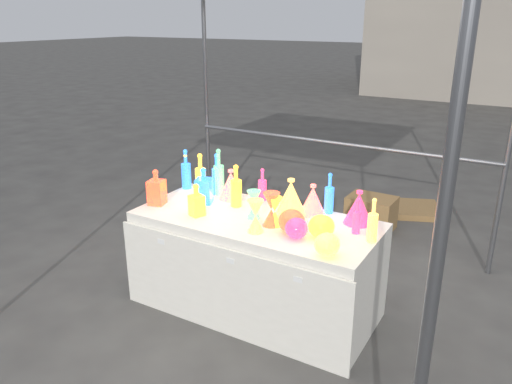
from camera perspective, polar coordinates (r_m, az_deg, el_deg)
The scene contains 29 objects.
ground at distance 4.01m, azimuth -0.00°, elevation -12.92°, with size 80.00×80.00×0.00m, color #5C5955.
display_table at distance 3.81m, azimuth -0.07°, elevation -8.23°, with size 1.84×0.83×0.75m.
cardboard_box_closed at distance 5.43m, azimuth 13.00°, elevation -2.32°, with size 0.48×0.35×0.35m, color #9B7446.
cardboard_box_flat at distance 6.04m, azimuth 16.47°, elevation -1.84°, with size 0.80×0.57×0.07m, color #9B7446.
bottle_0 at distance 4.13m, azimuth -6.37°, elevation 2.10°, with size 0.09×0.09×0.34m, color red, non-canonical shape.
bottle_1 at distance 4.27m, azimuth -8.00°, elevation 2.62°, with size 0.08×0.08×0.34m, color #18843B, non-canonical shape.
bottle_3 at distance 3.97m, azimuth 0.73°, elevation 0.89°, with size 0.07×0.07×0.27m, color #1A3899, non-canonical shape.
bottle_4 at distance 4.28m, azimuth -8.01°, elevation 2.38°, with size 0.07×0.07×0.30m, color #147D71, non-canonical shape.
bottle_5 at distance 4.08m, azimuth -4.27°, elevation 2.30°, with size 0.08×0.08×0.39m, color #A62174, non-canonical shape.
bottle_6 at distance 3.83m, azimuth -2.29°, elevation 0.73°, with size 0.09×0.09×0.34m, color red, non-canonical shape.
bottle_7 at distance 4.10m, azimuth -4.49°, elevation 2.07°, with size 0.08×0.08×0.35m, color #18843B, non-canonical shape.
decanter_0 at distance 3.68m, azimuth -6.81°, elevation -0.89°, with size 0.10×0.10×0.25m, color red, non-canonical shape.
decanter_1 at distance 3.95m, azimuth -11.32°, elevation 0.57°, with size 0.12×0.12×0.28m, color orange, non-canonical shape.
decanter_2 at distance 3.92m, azimuth -5.99°, elevation 0.74°, with size 0.12×0.12×0.29m, color #18843B, non-canonical shape.
hourglass_0 at distance 3.49m, azimuth 1.75°, elevation -1.98°, with size 0.12×0.12×0.24m, color orange, non-canonical shape.
hourglass_2 at distance 3.38m, azimuth -0.06°, elevation -2.77°, with size 0.12×0.12×0.23m, color #147D71, non-canonical shape.
hourglass_3 at distance 3.62m, azimuth -0.25°, elevation -1.43°, with size 0.11×0.11×0.21m, color #A62174, non-canonical shape.
hourglass_4 at distance 3.49m, azimuth 2.17°, elevation -2.23°, with size 0.11×0.11×0.21m, color red, non-canonical shape.
globe_0 at distance 3.34m, azimuth 7.48°, elevation -4.08°, with size 0.18×0.18×0.14m, color red, non-canonical shape.
globe_1 at distance 3.11m, azimuth 8.12°, elevation -6.10°, with size 0.16×0.16×0.13m, color #147D71, non-canonical shape.
globe_2 at distance 3.40m, azimuth 4.08°, elevation -3.49°, with size 0.19×0.19×0.15m, color orange, non-canonical shape.
globe_3 at distance 3.32m, azimuth 4.64°, elevation -4.27°, with size 0.16×0.16×0.13m, color #1A3899, non-canonical shape.
lampshade_0 at distance 4.01m, azimuth -2.87°, elevation 0.90°, with size 0.20×0.20×0.24m, color yellow, non-canonical shape.
lampshade_1 at distance 3.71m, azimuth 6.50°, elevation -0.83°, with size 0.19×0.19×0.23m, color yellow, non-canonical shape.
lampshade_2 at distance 3.60m, azimuth 11.65°, elevation -1.70°, with size 0.21×0.21×0.24m, color #1A3899, non-canonical shape.
lampshade_3 at distance 3.67m, azimuth 3.99°, elevation -0.57°, with size 0.24×0.24×0.28m, color #147D71, non-canonical shape.
bottle_8 at distance 3.73m, azimuth 8.38°, elevation -0.13°, with size 0.07×0.07×0.31m, color #18843B, non-canonical shape.
bottle_10 at distance 3.43m, azimuth 11.45°, elevation -2.73°, with size 0.06×0.06×0.25m, color #1A3899, non-canonical shape.
bottle_11 at distance 3.31m, azimuth 13.21°, elevation -3.14°, with size 0.07×0.07×0.30m, color #147D71, non-canonical shape.
Camera 1 is at (1.70, -2.92, 2.15)m, focal length 35.00 mm.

